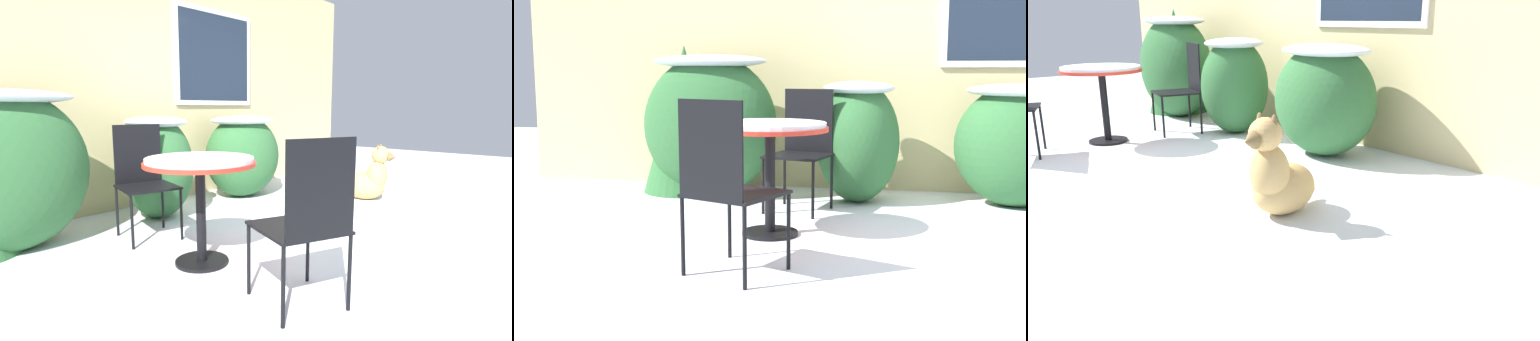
{
  "view_description": "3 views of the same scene",
  "coord_description": "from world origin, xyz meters",
  "views": [
    {
      "loc": [
        -2.92,
        -1.99,
        1.17
      ],
      "look_at": [
        0.0,
        0.6,
        0.55
      ],
      "focal_mm": 28.0,
      "sensor_mm": 36.0,
      "label": 1
    },
    {
      "loc": [
        -0.16,
        -4.17,
        1.16
      ],
      "look_at": [
        -1.03,
        0.23,
        0.47
      ],
      "focal_mm": 45.0,
      "sensor_mm": 36.0,
      "label": 2
    },
    {
      "loc": [
        4.18,
        -1.83,
        1.29
      ],
      "look_at": [
        1.77,
        0.3,
        0.3
      ],
      "focal_mm": 35.0,
      "sensor_mm": 36.0,
      "label": 3
    }
  ],
  "objects": [
    {
      "name": "patio_chair_far_side",
      "position": [
        -1.09,
        -0.75,
        0.55
      ],
      "size": [
        0.62,
        0.62,
        1.01
      ],
      "rotation": [
        0.0,
        0.0,
        2.74
      ],
      "color": "black",
      "rests_on": "ground_plane"
    },
    {
      "name": "patio_chair_near_table",
      "position": [
        -0.93,
        1.13,
        0.55
      ],
      "size": [
        0.57,
        0.57,
        1.01
      ],
      "rotation": [
        0.0,
        0.0,
        -0.24
      ],
      "color": "black",
      "rests_on": "ground_plane"
    },
    {
      "name": "patio_table",
      "position": [
        -1.03,
        0.23,
        0.68
      ],
      "size": [
        0.83,
        0.83,
        0.81
      ],
      "color": "black",
      "rests_on": "ground_plane"
    },
    {
      "name": "ground_plane",
      "position": [
        0.0,
        0.0,
        0.0
      ],
      "size": [
        16.0,
        16.0,
        0.0
      ],
      "primitive_type": "plane",
      "color": "silver"
    },
    {
      "name": "shrub_left",
      "position": [
        -1.87,
        1.58,
        0.69
      ],
      "size": [
        1.27,
        0.82,
        1.32
      ],
      "color": "#2D6033",
      "rests_on": "ground_plane"
    },
    {
      "name": "evergreen_bush",
      "position": [
        -2.18,
        1.77,
        0.7
      ],
      "size": [
        0.83,
        0.83,
        1.41
      ],
      "color": "#2D6033",
      "rests_on": "ground_plane"
    },
    {
      "name": "shrub_right",
      "position": [
        0.88,
        1.61,
        0.57
      ],
      "size": [
        1.08,
        0.85,
        1.06
      ],
      "color": "#2D6033",
      "rests_on": "ground_plane"
    },
    {
      "name": "shrub_middle",
      "position": [
        -0.5,
        1.55,
        0.58
      ],
      "size": [
        0.73,
        0.79,
        1.08
      ],
      "color": "#2D6033",
      "rests_on": "ground_plane"
    },
    {
      "name": "house_wall",
      "position": [
        0.05,
        2.2,
        1.56
      ],
      "size": [
        8.0,
        0.1,
        3.09
      ],
      "color": "#D1BC84",
      "rests_on": "ground_plane"
    }
  ]
}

